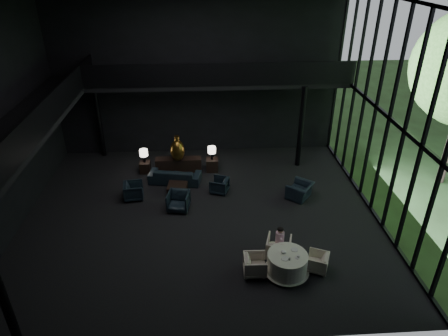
{
  "coord_description": "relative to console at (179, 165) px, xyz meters",
  "views": [
    {
      "loc": [
        0.09,
        -13.24,
        9.34
      ],
      "look_at": [
        0.93,
        0.5,
        1.84
      ],
      "focal_mm": 32.0,
      "sensor_mm": 36.0,
      "label": 1
    }
  ],
  "objects": [
    {
      "name": "plate_a",
      "position": [
        3.67,
        -7.33,
        0.41
      ],
      "size": [
        0.24,
        0.24,
        0.01
      ],
      "primitive_type": "cylinder",
      "rotation": [
        0.0,
        0.0,
        0.01
      ],
      "color": "white",
      "rests_on": "dining_table"
    },
    {
      "name": "mezzanine_back",
      "position": [
        2.05,
        1.31,
        3.66
      ],
      "size": [
        12.0,
        2.0,
        0.25
      ],
      "primitive_type": "cube",
      "color": "black",
      "rests_on": "wall_back"
    },
    {
      "name": "coffee_cup",
      "position": [
        4.11,
        -7.29,
        0.45
      ],
      "size": [
        0.1,
        0.1,
        0.07
      ],
      "primitive_type": "cylinder",
      "rotation": [
        0.0,
        0.0,
        -0.1
      ],
      "color": "white",
      "rests_on": "saucer"
    },
    {
      "name": "lounge_armchair_east",
      "position": [
        1.85,
        -2.01,
        0.01
      ],
      "size": [
        0.85,
        0.88,
        0.72
      ],
      "primitive_type": "imported",
      "rotation": [
        0.0,
        0.0,
        -1.92
      ],
      "color": "black",
      "rests_on": "floor"
    },
    {
      "name": "side_table_left",
      "position": [
        -1.6,
        0.01,
        -0.08
      ],
      "size": [
        0.49,
        0.49,
        0.54
      ],
      "primitive_type": "cube",
      "color": "black",
      "rests_on": "floor"
    },
    {
      "name": "console",
      "position": [
        0.0,
        0.0,
        0.0
      ],
      "size": [
        2.17,
        0.49,
        0.69
      ],
      "primitive_type": "cube",
      "color": "black",
      "rests_on": "floor"
    },
    {
      "name": "ceiling",
      "position": [
        1.05,
        -3.69,
        7.66
      ],
      "size": [
        14.0,
        12.0,
        0.02
      ],
      "primitive_type": "cube",
      "color": "black",
      "rests_on": "ground"
    },
    {
      "name": "bronze_urn",
      "position": [
        0.0,
        -0.18,
        0.87
      ],
      "size": [
        0.66,
        0.66,
        1.24
      ],
      "color": "#AD8128",
      "rests_on": "console"
    },
    {
      "name": "coffee_table",
      "position": [
        0.02,
        -1.88,
        -0.16
      ],
      "size": [
        0.9,
        0.9,
        0.37
      ],
      "primitive_type": "cube",
      "rotation": [
        0.0,
        0.0,
        -0.09
      ],
      "color": "black",
      "rests_on": "floor"
    },
    {
      "name": "wall_back",
      "position": [
        1.05,
        2.31,
        3.66
      ],
      "size": [
        14.0,
        0.04,
        8.0
      ],
      "primitive_type": "cube",
      "color": "black",
      "rests_on": "ground"
    },
    {
      "name": "saucer",
      "position": [
        4.07,
        -7.31,
        0.41
      ],
      "size": [
        0.17,
        0.17,
        0.01
      ],
      "primitive_type": "cylinder",
      "rotation": [
        0.0,
        0.0,
        -0.32
      ],
      "color": "white",
      "rests_on": "dining_table"
    },
    {
      "name": "window_armchair",
      "position": [
        5.26,
        -2.67,
        0.11
      ],
      "size": [
        1.16,
        1.23,
        0.9
      ],
      "primitive_type": "imported",
      "rotation": [
        0.0,
        0.0,
        -2.24
      ],
      "color": "black",
      "rests_on": "floor"
    },
    {
      "name": "lounge_armchair_west",
      "position": [
        -1.82,
        -2.29,
        0.08
      ],
      "size": [
        0.86,
        0.91,
        0.85
      ],
      "primitive_type": "imported",
      "rotation": [
        0.0,
        0.0,
        1.69
      ],
      "color": "black",
      "rests_on": "floor"
    },
    {
      "name": "floor",
      "position": [
        1.05,
        -3.69,
        -0.34
      ],
      "size": [
        14.0,
        12.0,
        0.02
      ],
      "primitive_type": "cube",
      "color": "black",
      "rests_on": "ground"
    },
    {
      "name": "table_lamp_right",
      "position": [
        1.6,
        -0.01,
        0.73
      ],
      "size": [
        0.38,
        0.38,
        0.64
      ],
      "color": "black",
      "rests_on": "side_table_right"
    },
    {
      "name": "cream_pot",
      "position": [
        3.8,
        -7.4,
        0.44
      ],
      "size": [
        0.08,
        0.08,
        0.07
      ],
      "primitive_type": "cylinder",
      "rotation": [
        0.0,
        0.0,
        0.2
      ],
      "color": "#99999E",
      "rests_on": "dining_table"
    },
    {
      "name": "dining_chair_west",
      "position": [
        2.76,
        -7.1,
        0.01
      ],
      "size": [
        0.68,
        0.72,
        0.72
      ],
      "primitive_type": "imported",
      "rotation": [
        0.0,
        0.0,
        1.54
      ],
      "color": "beige",
      "rests_on": "floor"
    },
    {
      "name": "side_table_right",
      "position": [
        1.6,
        -0.01,
        -0.04
      ],
      "size": [
        0.56,
        0.56,
        0.61
      ],
      "primitive_type": "cube",
      "color": "black",
      "rests_on": "floor"
    },
    {
      "name": "child",
      "position": [
        3.73,
        -6.15,
        0.42
      ],
      "size": [
        0.3,
        0.3,
        0.64
      ],
      "rotation": [
        0.0,
        0.0,
        3.14
      ],
      "color": "#DA96BD",
      "rests_on": "dining_chair_north"
    },
    {
      "name": "sofa",
      "position": [
        -0.13,
        -1.02,
        0.16
      ],
      "size": [
        2.7,
        1.22,
        1.02
      ],
      "primitive_type": "imported",
      "rotation": [
        0.0,
        0.0,
        2.96
      ],
      "color": "black",
      "rests_on": "floor"
    },
    {
      "name": "railing_back",
      "position": [
        2.05,
        0.31,
        4.26
      ],
      "size": [
        12.0,
        0.06,
        1.0
      ],
      "primitive_type": "cube",
      "color": "black",
      "rests_on": "mezzanine_back"
    },
    {
      "name": "lounge_armchair_south",
      "position": [
        0.12,
        -3.25,
        0.14
      ],
      "size": [
        1.09,
        1.04,
        0.97
      ],
      "primitive_type": "imported",
      "rotation": [
        0.0,
        0.0,
        -0.18
      ],
      "color": "#172735",
      "rests_on": "floor"
    },
    {
      "name": "dining_chair_east",
      "position": [
        4.83,
        -7.07,
        -0.04
      ],
      "size": [
        0.76,
        0.78,
        0.62
      ],
      "primitive_type": "imported",
      "rotation": [
        0.0,
        0.0,
        -2.0
      ],
      "color": "beige",
      "rests_on": "floor"
    },
    {
      "name": "table_lamp_left",
      "position": [
        -1.6,
        0.01,
        0.66
      ],
      "size": [
        0.39,
        0.39,
        0.65
      ],
      "color": "black",
      "rests_on": "side_table_left"
    },
    {
      "name": "railing_left",
      "position": [
        -3.95,
        -3.69,
        4.26
      ],
      "size": [
        0.06,
        12.0,
        1.0
      ],
      "primitive_type": "cube",
      "color": "black",
      "rests_on": "mezzanine_left"
    },
    {
      "name": "curtain_wall",
      "position": [
        8.0,
        -3.69,
        3.66
      ],
      "size": [
        0.2,
        12.0,
        8.0
      ],
      "primitive_type": null,
      "color": "black",
      "rests_on": "ground"
    },
    {
      "name": "dining_table",
      "position": [
        3.8,
        -7.16,
        -0.02
      ],
      "size": [
        1.49,
        1.49,
        0.75
      ],
      "color": "white",
      "rests_on": "floor"
    },
    {
      "name": "column_sw",
      "position": [
        -3.95,
        -9.39,
        1.66
      ],
      "size": [
        0.24,
        0.24,
        4.0
      ],
      "primitive_type": "cylinder",
      "color": "black",
      "rests_on": "floor"
    },
    {
      "name": "cereal_bowl",
      "position": [
        3.67,
        -7.05,
        0.45
      ],
      "size": [
        0.16,
        0.16,
        0.08
      ],
      "primitive_type": "ellipsoid",
      "color": "white",
      "rests_on": "dining_table"
    },
    {
      "name": "dining_chair_north",
      "position": [
        3.67,
        -6.32,
        0.1
      ],
      "size": [
        1.06,
        1.03,
        0.89
      ],
      "primitive_type": "imported",
      "rotation": [
        0.0,
        0.0,
        2.84
      ],
      "color": "beige",
      "rests_on": "floor"
    },
    {
      "name": "column_nw",
      "position": [
        -3.95,
        2.01,
        1.66
      ],
      "size": [
        0.24,
        0.24,
        4.0
      ],
      "primitive_type": "cylinder",
      "color": "black",
      "rests_on": "floor"
    },
    {
      "name": "plate_b",
      "position": [
        4.06,
        -6.93,
        0.41
      ],
      "size": [
        0.26,
        0.26,
        0.02
      ],
      "primitive_type": "cylinder",
      "rotation": [
        0.0,
        0.0,
        0.15
      ],
      "color": "white",
      "rests_on": "dining_table"
    },
    {
      "name": "wall_front",
      "position": [
        1.05,
        -9.69,
        3.66
      ],
      "size": [
        14.0,
        0.04,
        8.0
      ],
      "primitive_type": "cube",
      "color": "black",
      "rests_on": "ground"
    },
    {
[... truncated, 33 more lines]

